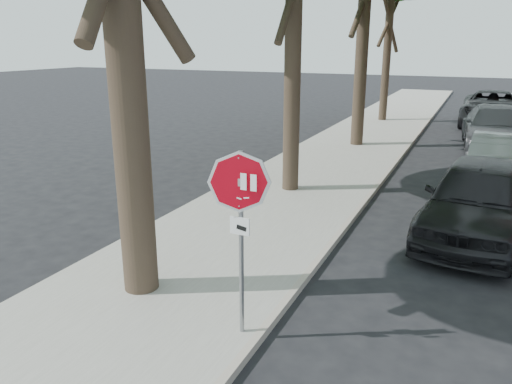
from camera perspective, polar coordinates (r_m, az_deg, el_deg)
ground at (r=7.16m, az=3.70°, el=-17.61°), size 120.00×120.00×0.00m
sidewalk_left at (r=18.56m, az=9.65°, el=4.18°), size 4.00×55.00×0.12m
curb_left at (r=18.17m, az=15.91°, el=3.51°), size 0.12×55.00×0.13m
stop_sign at (r=6.51m, az=-1.83°, el=-1.99°), size 0.76×0.34×2.61m
car_a at (r=11.58m, az=24.10°, el=-0.73°), size 2.57×5.17×1.69m
car_b at (r=16.40m, az=25.82°, el=3.37°), size 1.77×4.36×1.41m
car_c at (r=21.58m, az=25.73°, el=6.59°), size 2.75×5.87×1.66m
car_d at (r=27.75m, az=25.37°, el=8.62°), size 2.88×6.17×1.71m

